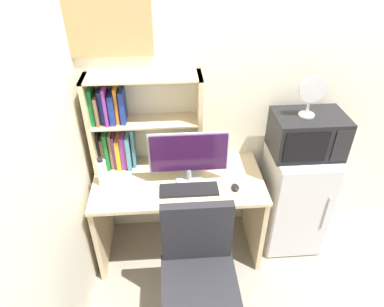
# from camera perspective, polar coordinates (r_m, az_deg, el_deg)

# --- Properties ---
(wall_back) EXTENTS (6.40, 0.04, 2.60)m
(wall_back) POSITION_cam_1_polar(r_m,az_deg,el_deg) (2.91, 24.50, 10.07)
(wall_back) COLOR silver
(wall_back) RESTS_ON ground_plane
(desk) EXTENTS (1.26, 0.63, 0.75)m
(desk) POSITION_cam_1_polar(r_m,az_deg,el_deg) (2.71, -2.18, -8.06)
(desk) COLOR beige
(desk) RESTS_ON ground_plane
(hutch_bookshelf) EXTENTS (0.82, 0.22, 0.73)m
(hutch_bookshelf) POSITION_cam_1_polar(r_m,az_deg,el_deg) (2.56, -10.62, 4.75)
(hutch_bookshelf) COLOR beige
(hutch_bookshelf) RESTS_ON desk
(monitor) EXTENTS (0.56, 0.19, 0.41)m
(monitor) POSITION_cam_1_polar(r_m,az_deg,el_deg) (2.41, -0.55, -0.32)
(monitor) COLOR #B7B7BC
(monitor) RESTS_ON desk
(keyboard) EXTENTS (0.42, 0.14, 0.02)m
(keyboard) POSITION_cam_1_polar(r_m,az_deg,el_deg) (2.46, -0.49, -6.04)
(keyboard) COLOR black
(keyboard) RESTS_ON desk
(computer_mouse) EXTENTS (0.06, 0.08, 0.03)m
(computer_mouse) POSITION_cam_1_polar(r_m,az_deg,el_deg) (2.49, 7.20, -5.58)
(computer_mouse) COLOR black
(computer_mouse) RESTS_ON desk
(water_bottle) EXTENTS (0.07, 0.07, 0.23)m
(water_bottle) POSITION_cam_1_polar(r_m,az_deg,el_deg) (2.54, -14.68, -3.08)
(water_bottle) COLOR silver
(water_bottle) RESTS_ON desk
(mini_fridge) EXTENTS (0.46, 0.49, 0.91)m
(mini_fridge) POSITION_cam_1_polar(r_m,az_deg,el_deg) (2.97, 16.47, -7.05)
(mini_fridge) COLOR silver
(mini_fridge) RESTS_ON ground_plane
(microwave) EXTENTS (0.51, 0.35, 0.31)m
(microwave) POSITION_cam_1_polar(r_m,az_deg,el_deg) (2.62, 18.59, 3.05)
(microwave) COLOR black
(microwave) RESTS_ON mini_fridge
(desk_fan) EXTENTS (0.18, 0.11, 0.29)m
(desk_fan) POSITION_cam_1_polar(r_m,az_deg,el_deg) (2.46, 19.21, 9.39)
(desk_fan) COLOR silver
(desk_fan) RESTS_ON microwave
(desk_chair) EXTENTS (0.55, 0.55, 0.94)m
(desk_chair) POSITION_cam_1_polar(r_m,az_deg,el_deg) (2.38, 1.10, -20.65)
(desk_chair) COLOR black
(desk_chair) RESTS_ON ground_plane
(wall_corkboard) EXTENTS (0.59, 0.02, 0.43)m
(wall_corkboard) POSITION_cam_1_polar(r_m,az_deg,el_deg) (2.40, -14.17, 20.26)
(wall_corkboard) COLOR tan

